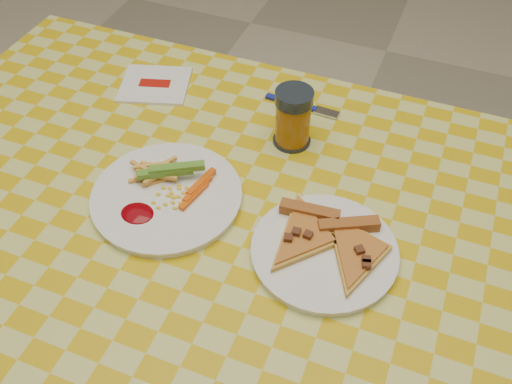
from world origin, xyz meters
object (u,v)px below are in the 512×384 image
(table, at_px, (223,250))
(plate_left, at_px, (167,197))
(drink_glass, at_px, (293,118))
(plate_right, at_px, (324,252))

(table, bearing_deg, plate_left, 173.48)
(plate_left, bearing_deg, table, -6.52)
(plate_left, bearing_deg, drink_glass, 55.85)
(table, distance_m, drink_glass, 0.26)
(drink_glass, bearing_deg, plate_right, -60.10)
(plate_right, height_order, drink_glass, drink_glass)
(table, xyz_separation_m, plate_left, (-0.10, 0.01, 0.08))
(plate_right, bearing_deg, plate_left, 177.20)
(table, height_order, plate_right, plate_right)
(plate_left, height_order, drink_glass, drink_glass)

